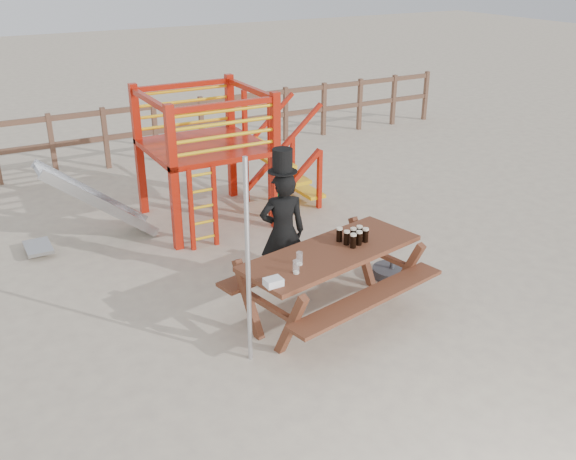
{
  "coord_description": "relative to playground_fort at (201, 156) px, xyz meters",
  "views": [
    {
      "loc": [
        -3.31,
        -5.29,
        3.98
      ],
      "look_at": [
        0.09,
        0.8,
        0.91
      ],
      "focal_mm": 40.0,
      "sensor_mm": 36.0,
      "label": 1
    }
  ],
  "objects": [
    {
      "name": "parasol_base",
      "position": [
        1.43,
        -2.97,
        -1.01
      ],
      "size": [
        0.51,
        0.51,
        0.22
      ],
      "color": "#38383D",
      "rests_on": "ground"
    },
    {
      "name": "playground_fort",
      "position": [
        0.0,
        0.0,
        0.0
      ],
      "size": [
        4.71,
        1.84,
        2.1
      ],
      "color": "#B11C0B",
      "rests_on": "ground"
    },
    {
      "name": "back_fence",
      "position": [
        -0.12,
        3.42,
        -0.34
      ],
      "size": [
        15.09,
        0.09,
        1.2
      ],
      "color": "brown",
      "rests_on": "ground"
    },
    {
      "name": "paper_bag",
      "position": [
        -0.77,
        -3.81,
        -0.19
      ],
      "size": [
        0.18,
        0.14,
        0.08
      ],
      "primitive_type": "cube",
      "rotation": [
        0.0,
        0.0,
        0.01
      ],
      "color": "white",
      "rests_on": "picnic_table"
    },
    {
      "name": "stout_pints",
      "position": [
        0.52,
        -3.35,
        -0.14
      ],
      "size": [
        0.33,
        0.29,
        0.17
      ],
      "color": "black",
      "rests_on": "picnic_table"
    },
    {
      "name": "picnic_table",
      "position": [
        0.19,
        -3.41,
        -0.54
      ],
      "size": [
        2.44,
        1.92,
        0.84
      ],
      "rotation": [
        0.0,
        0.0,
        0.21
      ],
      "color": "brown",
      "rests_on": "ground"
    },
    {
      "name": "metal_pole",
      "position": [
        -1.02,
        -3.74,
        0.04
      ],
      "size": [
        0.05,
        0.05,
        2.23
      ],
      "primitive_type": "cylinder",
      "color": "#B2B2B7",
      "rests_on": "ground"
    },
    {
      "name": "ground",
      "position": [
        -0.12,
        -3.58,
        -1.07
      ],
      "size": [
        60.0,
        60.0,
        0.0
      ],
      "primitive_type": "plane",
      "color": "beige",
      "rests_on": "ground"
    },
    {
      "name": "empty_glasses",
      "position": [
        -0.37,
        -3.61,
        -0.16
      ],
      "size": [
        0.2,
        0.23,
        0.15
      ],
      "color": "silver",
      "rests_on": "picnic_table"
    },
    {
      "name": "man_with_hat",
      "position": [
        0.01,
        -2.57,
        -0.24
      ],
      "size": [
        0.65,
        0.51,
        1.85
      ],
      "rotation": [
        0.0,
        0.0,
        2.87
      ],
      "color": "black",
      "rests_on": "ground"
    }
  ]
}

